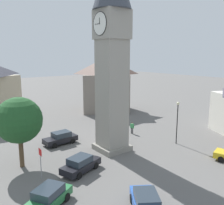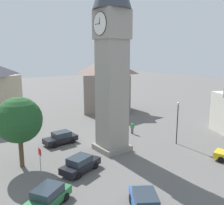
{
  "view_description": "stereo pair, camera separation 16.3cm",
  "coord_description": "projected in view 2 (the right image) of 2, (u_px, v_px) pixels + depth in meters",
  "views": [
    {
      "loc": [
        -21.56,
        16.32,
        10.82
      ],
      "look_at": [
        0.0,
        0.0,
        5.6
      ],
      "focal_mm": 39.2,
      "sensor_mm": 36.0,
      "label": 1
    },
    {
      "loc": [
        -21.65,
        16.19,
        10.82
      ],
      "look_at": [
        0.0,
        0.0,
        5.6
      ],
      "focal_mm": 39.2,
      "sensor_mm": 36.0,
      "label": 2
    }
  ],
  "objects": [
    {
      "name": "ground_plane",
      "position": [
        112.0,
        149.0,
        28.6
      ],
      "size": [
        200.0,
        200.0,
        0.0
      ],
      "primitive_type": "plane",
      "color": "#605E5B"
    },
    {
      "name": "tree",
      "position": [
        19.0,
        120.0,
        23.36
      ],
      "size": [
        4.46,
        4.46,
        6.97
      ],
      "color": "brown",
      "rests_on": "ground"
    },
    {
      "name": "car_black_far",
      "position": [
        80.0,
        164.0,
        23.01
      ],
      "size": [
        2.94,
        4.45,
        1.53
      ],
      "color": "black",
      "rests_on": "ground"
    },
    {
      "name": "car_white_side",
      "position": [
        61.0,
        138.0,
        30.3
      ],
      "size": [
        1.97,
        4.21,
        1.53
      ],
      "color": "black",
      "rests_on": "ground"
    },
    {
      "name": "pedestrian",
      "position": [
        132.0,
        127.0,
        34.19
      ],
      "size": [
        0.5,
        0.36,
        1.69
      ],
      "color": "black",
      "rests_on": "ground"
    },
    {
      "name": "car_blue_kerb",
      "position": [
        47.0,
        198.0,
        17.56
      ],
      "size": [
        3.56,
        4.41,
        1.53
      ],
      "color": "#236B38",
      "rests_on": "ground"
    },
    {
      "name": "lamp_post",
      "position": [
        178.0,
        116.0,
        29.81
      ],
      "size": [
        0.36,
        0.36,
        5.29
      ],
      "color": "black",
      "rests_on": "ground"
    },
    {
      "name": "road_sign",
      "position": [
        40.0,
        158.0,
        21.51
      ],
      "size": [
        0.6,
        0.07,
        2.8
      ],
      "color": "gray",
      "rests_on": "ground"
    },
    {
      "name": "building_terrace_right",
      "position": [
        107.0,
        84.0,
        47.66
      ],
      "size": [
        11.21,
        11.63,
        10.47
      ],
      "color": "slate",
      "rests_on": "ground"
    },
    {
      "name": "car_silver_kerb",
      "position": [
        145.0,
        203.0,
        16.95
      ],
      "size": [
        4.38,
        3.67,
        1.53
      ],
      "color": "#2D5BB7",
      "rests_on": "ground"
    },
    {
      "name": "clock_tower",
      "position": [
        112.0,
        34.0,
        26.12
      ],
      "size": [
        4.18,
        4.18,
        22.32
      ],
      "color": "gray",
      "rests_on": "ground"
    }
  ]
}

